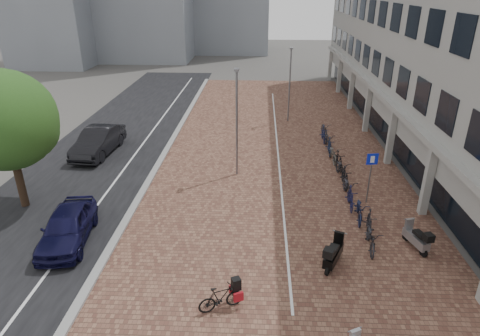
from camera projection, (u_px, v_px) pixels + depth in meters
name	position (u px, v px, depth m)	size (l,w,h in m)	color
ground	(233.00, 259.00, 16.48)	(140.00, 140.00, 0.00)	#474442
plaza_brick	(275.00, 149.00, 27.31)	(14.50, 42.00, 0.04)	brown
street_asphalt	(112.00, 146.00, 27.81)	(8.00, 50.00, 0.03)	black
curb	(169.00, 147.00, 27.61)	(0.35, 42.00, 0.14)	gray
lane_line	(141.00, 147.00, 27.71)	(0.12, 44.00, 0.00)	white
parking_line	(278.00, 149.00, 27.29)	(0.10, 30.00, 0.00)	white
office_building	(445.00, 10.00, 26.99)	(8.40, 40.00, 15.00)	gray
car_navy	(67.00, 226.00, 17.31)	(1.76, 4.38, 1.49)	black
car_dark	(98.00, 141.00, 26.34)	(1.76, 5.06, 1.67)	black
hero_bike	(221.00, 297.00, 13.75)	(1.63, 1.06, 1.12)	black
scooter_front	(416.00, 237.00, 16.91)	(0.51, 1.64, 1.12)	gray
scooter_mid	(334.00, 253.00, 15.84)	(0.56, 1.78, 1.22)	black
parking_sign	(371.00, 170.00, 19.92)	(0.56, 0.13, 2.68)	slate
lamp_near	(237.00, 125.00, 22.51)	(0.12, 0.12, 5.99)	slate
lamp_far	(289.00, 86.00, 31.78)	(0.12, 0.12, 5.66)	slate
street_tree	(10.00, 122.00, 18.81)	(4.62, 4.62, 6.72)	#382619
bike_row	(341.00, 169.00, 23.21)	(1.09, 15.82, 1.05)	black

